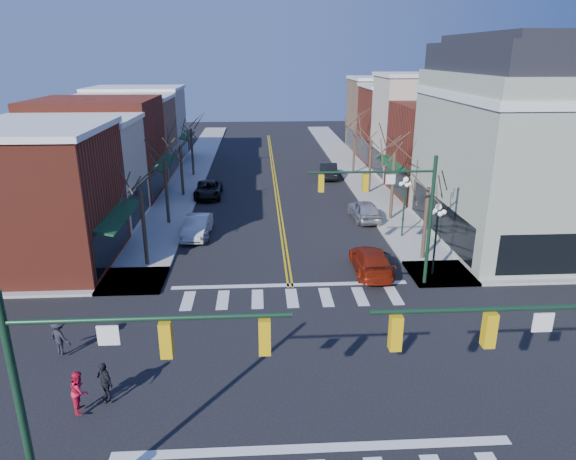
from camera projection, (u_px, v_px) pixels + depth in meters
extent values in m
plane|color=black|center=(302.00, 366.00, 20.94)|extent=(160.00, 160.00, 0.00)
cube|color=#9E9B93|center=(166.00, 219.00, 39.31)|extent=(3.50, 70.00, 0.15)
cube|color=#9E9B93|center=(391.00, 215.00, 40.28)|extent=(3.50, 70.00, 0.15)
cube|color=maroon|center=(21.00, 200.00, 29.88)|extent=(10.00, 8.50, 8.00)
cube|color=#BEB39C|center=(68.00, 175.00, 37.27)|extent=(10.00, 7.00, 7.50)
cube|color=maroon|center=(99.00, 149.00, 44.66)|extent=(10.00, 9.00, 8.50)
cube|color=#987354|center=(123.00, 138.00, 52.56)|extent=(10.00, 7.50, 7.80)
cube|color=#BEB39C|center=(139.00, 126.00, 59.81)|extent=(10.00, 8.00, 8.20)
cube|color=maroon|center=(454.00, 151.00, 44.80)|extent=(10.00, 8.50, 8.00)
cube|color=#BEB39C|center=(427.00, 128.00, 51.78)|extent=(10.00, 7.00, 10.00)
cube|color=maroon|center=(406.00, 125.00, 59.11)|extent=(10.00, 8.00, 8.50)
cube|color=#987354|center=(389.00, 115.00, 66.58)|extent=(10.00, 8.00, 9.00)
cube|color=#98A28C|center=(534.00, 159.00, 33.74)|extent=(12.00, 14.00, 11.00)
cube|color=white|center=(544.00, 95.00, 32.41)|extent=(12.25, 14.25, 0.50)
cube|color=black|center=(550.00, 57.00, 31.66)|extent=(11.40, 13.40, 1.80)
cube|color=black|center=(553.00, 38.00, 31.30)|extent=(9.80, 11.80, 0.60)
cylinder|color=#14331E|center=(24.00, 425.00, 12.38)|extent=(0.20, 0.20, 7.20)
cylinder|color=#14331E|center=(150.00, 319.00, 11.64)|extent=(6.50, 0.12, 0.12)
cube|color=gold|center=(166.00, 339.00, 11.84)|extent=(0.28, 0.28, 0.90)
cube|color=gold|center=(265.00, 336.00, 11.97)|extent=(0.28, 0.28, 0.90)
cylinder|color=#14331E|center=(506.00, 309.00, 12.10)|extent=(6.50, 0.12, 0.12)
cube|color=gold|center=(489.00, 330.00, 12.26)|extent=(0.28, 0.28, 0.90)
cube|color=gold|center=(396.00, 332.00, 12.14)|extent=(0.28, 0.28, 0.90)
cylinder|color=#14331E|center=(430.00, 223.00, 27.16)|extent=(0.20, 0.20, 7.20)
cylinder|color=#14331E|center=(372.00, 172.00, 26.07)|extent=(6.50, 0.12, 0.12)
cube|color=gold|center=(365.00, 183.00, 26.23)|extent=(0.28, 0.28, 0.90)
cube|color=gold|center=(321.00, 183.00, 26.11)|extent=(0.28, 0.28, 0.90)
cylinder|color=#14331E|center=(435.00, 244.00, 28.76)|extent=(0.12, 0.12, 4.00)
sphere|color=white|center=(439.00, 207.00, 28.06)|extent=(0.36, 0.36, 0.36)
cylinder|color=#14331E|center=(404.00, 210.00, 34.90)|extent=(0.12, 0.12, 4.00)
sphere|color=white|center=(406.00, 179.00, 34.20)|extent=(0.36, 0.36, 0.36)
cylinder|color=#382B21|center=(144.00, 228.00, 30.09)|extent=(0.24, 0.24, 4.76)
cylinder|color=#382B21|center=(166.00, 192.00, 37.59)|extent=(0.24, 0.24, 5.04)
cylinder|color=#382B21|center=(182.00, 171.00, 45.22)|extent=(0.24, 0.24, 4.55)
cylinder|color=#382B21|center=(192.00, 153.00, 52.71)|extent=(0.24, 0.24, 4.90)
cylinder|color=#382B21|center=(425.00, 224.00, 31.03)|extent=(0.24, 0.24, 4.62)
cylinder|color=#382B21|center=(392.00, 187.00, 38.49)|extent=(0.24, 0.24, 5.18)
cylinder|color=#382B21|center=(370.00, 167.00, 46.10)|extent=(0.24, 0.24, 4.83)
cylinder|color=#382B21|center=(354.00, 151.00, 53.63)|extent=(0.24, 0.24, 4.97)
imported|color=#ABAAAF|center=(196.00, 225.00, 35.86)|extent=(2.16, 4.41, 1.45)
imported|color=silver|center=(197.00, 227.00, 35.58)|extent=(1.87, 4.54, 1.46)
imported|color=black|center=(208.00, 189.00, 45.48)|extent=(2.28, 4.93, 1.37)
imported|color=maroon|center=(371.00, 261.00, 29.75)|extent=(2.18, 5.06, 1.45)
imported|color=#B5B6BA|center=(364.00, 210.00, 39.20)|extent=(2.12, 4.64, 1.54)
imported|color=black|center=(328.00, 170.00, 52.41)|extent=(2.21, 5.04, 1.61)
imported|color=red|center=(80.00, 391.00, 17.92)|extent=(0.71, 0.85, 1.57)
imported|color=black|center=(105.00, 382.00, 18.44)|extent=(0.92, 0.89, 1.55)
imported|color=black|center=(60.00, 337.00, 21.30)|extent=(1.20, 1.05, 1.62)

